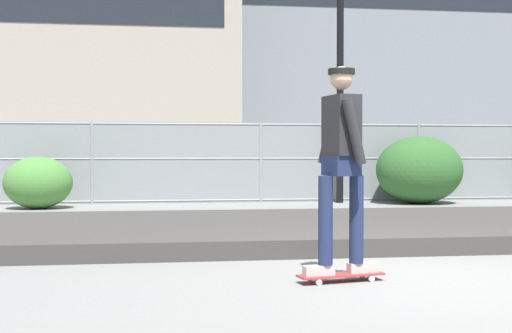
{
  "coord_description": "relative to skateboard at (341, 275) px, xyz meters",
  "views": [
    {
      "loc": [
        -2.26,
        -5.82,
        1.17
      ],
      "look_at": [
        -0.54,
        6.47,
        0.9
      ],
      "focal_mm": 47.0,
      "sensor_mm": 36.0,
      "label": 1
    }
  ],
  "objects": [
    {
      "name": "skater",
      "position": [
        -0.0,
        0.0,
        1.09
      ],
      "size": [
        0.73,
        0.61,
        1.87
      ],
      "color": "#B2ADA8",
      "rests_on": "skateboard"
    },
    {
      "name": "shrub_left",
      "position": [
        -4.14,
        8.41,
        0.48
      ],
      "size": [
        1.39,
        1.14,
        1.08
      ],
      "color": "#477F38",
      "rests_on": "ground_plane"
    },
    {
      "name": "chain_fence",
      "position": [
        0.67,
        9.51,
        0.87
      ],
      "size": [
        23.03,
        0.06,
        1.85
      ],
      "color": "gray",
      "rests_on": "ground_plane"
    },
    {
      "name": "street_lamp",
      "position": [
        2.45,
        9.14,
        4.2
      ],
      "size": [
        0.44,
        0.44,
        6.86
      ],
      "color": "black",
      "rests_on": "ground_plane"
    },
    {
      "name": "gravel_berm",
      "position": [
        0.67,
        3.24,
        0.05
      ],
      "size": [
        14.27,
        3.95,
        0.21
      ],
      "primitive_type": "cube",
      "color": "#3D3A38",
      "rests_on": "ground_plane"
    },
    {
      "name": "shrub_center",
      "position": [
        4.17,
        8.64,
        0.71
      ],
      "size": [
        1.98,
        1.62,
        1.53
      ],
      "color": "#2D5B28",
      "rests_on": "ground_plane"
    },
    {
      "name": "parked_car_near",
      "position": [
        -3.64,
        12.55,
        0.78
      ],
      "size": [
        4.52,
        2.19,
        1.66
      ],
      "color": "maroon",
      "rests_on": "ground_plane"
    },
    {
      "name": "office_block",
      "position": [
        11.25,
        47.44,
        10.08
      ],
      "size": [
        29.24,
        15.08,
        20.27
      ],
      "color": "slate",
      "rests_on": "ground_plane"
    },
    {
      "name": "parked_car_mid",
      "position": [
        2.55,
        12.4,
        0.78
      ],
      "size": [
        4.48,
        2.12,
        1.66
      ],
      "color": "silver",
      "rests_on": "ground_plane"
    },
    {
      "name": "ground_plane",
      "position": [
        0.67,
        -0.02,
        -0.06
      ],
      "size": [
        120.0,
        120.0,
        0.0
      ],
      "primitive_type": "plane",
      "color": "slate"
    },
    {
      "name": "skateboard",
      "position": [
        0.0,
        0.0,
        0.0
      ],
      "size": [
        0.82,
        0.35,
        0.07
      ],
      "color": "#B22D2D",
      "rests_on": "ground_plane"
    },
    {
      "name": "library_building",
      "position": [
        -10.64,
        41.49,
        8.14
      ],
      "size": [
        28.0,
        11.4,
        16.4
      ],
      "color": "#9E9384",
      "rests_on": "ground_plane"
    }
  ]
}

